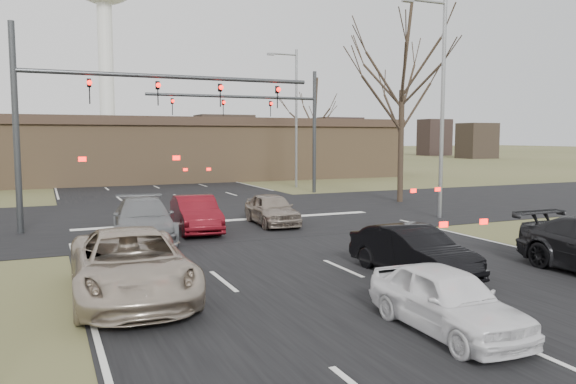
% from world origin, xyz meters
% --- Properties ---
extents(ground, '(360.00, 360.00, 0.00)m').
position_xyz_m(ground, '(0.00, 0.00, 0.00)').
color(ground, '#4C4F2A').
rests_on(ground, ground).
extents(road_main, '(14.00, 300.00, 0.02)m').
position_xyz_m(road_main, '(0.00, 60.00, 0.01)').
color(road_main, black).
rests_on(road_main, ground).
extents(road_cross, '(200.00, 14.00, 0.02)m').
position_xyz_m(road_cross, '(0.00, 15.00, 0.01)').
color(road_cross, black).
rests_on(road_cross, ground).
extents(building, '(42.40, 10.40, 5.30)m').
position_xyz_m(building, '(2.00, 38.00, 2.67)').
color(building, '#7F6344').
rests_on(building, ground).
extents(mast_arm_near, '(12.12, 0.24, 8.00)m').
position_xyz_m(mast_arm_near, '(-5.23, 13.00, 5.07)').
color(mast_arm_near, '#383A3D').
rests_on(mast_arm_near, ground).
extents(mast_arm_far, '(11.12, 0.24, 8.00)m').
position_xyz_m(mast_arm_far, '(6.18, 23.00, 5.02)').
color(mast_arm_far, '#383A3D').
rests_on(mast_arm_far, ground).
extents(streetlight_right_near, '(2.34, 0.25, 10.00)m').
position_xyz_m(streetlight_right_near, '(8.82, 10.00, 5.59)').
color(streetlight_right_near, gray).
rests_on(streetlight_right_near, ground).
extents(streetlight_right_far, '(2.34, 0.25, 10.00)m').
position_xyz_m(streetlight_right_far, '(9.32, 27.00, 5.59)').
color(streetlight_right_far, gray).
rests_on(streetlight_right_far, ground).
extents(tree_right_near, '(6.90, 6.90, 11.50)m').
position_xyz_m(tree_right_near, '(11.00, 16.00, 8.90)').
color(tree_right_near, black).
rests_on(tree_right_near, ground).
extents(tree_right_far, '(5.40, 5.40, 9.00)m').
position_xyz_m(tree_right_far, '(15.00, 35.00, 6.96)').
color(tree_right_far, black).
rests_on(tree_right_far, ground).
extents(car_silver_suv, '(2.79, 5.70, 1.56)m').
position_xyz_m(car_silver_suv, '(-5.85, 2.53, 0.78)').
color(car_silver_suv, '#B3A390').
rests_on(car_silver_suv, ground).
extents(car_white_sedan, '(1.58, 3.76, 1.27)m').
position_xyz_m(car_white_sedan, '(-0.68, -2.26, 0.64)').
color(car_white_sedan, white).
rests_on(car_white_sedan, ground).
extents(car_black_hatch, '(1.69, 4.14, 1.33)m').
position_xyz_m(car_black_hatch, '(1.38, 1.63, 0.67)').
color(car_black_hatch, black).
rests_on(car_black_hatch, ground).
extents(car_grey_ahead, '(2.58, 5.32, 1.49)m').
position_xyz_m(car_grey_ahead, '(-4.37, 9.91, 0.75)').
color(car_grey_ahead, slate).
rests_on(car_grey_ahead, ground).
extents(car_red_ahead, '(1.84, 4.38, 1.41)m').
position_xyz_m(car_red_ahead, '(-2.20, 10.83, 0.70)').
color(car_red_ahead, '#5F0D15').
rests_on(car_red_ahead, ground).
extents(car_silver_ahead, '(1.83, 4.01, 1.33)m').
position_xyz_m(car_silver_ahead, '(1.18, 11.23, 0.67)').
color(car_silver_ahead, gray).
rests_on(car_silver_ahead, ground).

